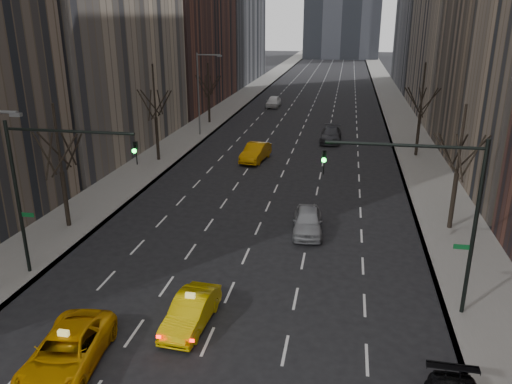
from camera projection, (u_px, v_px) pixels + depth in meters
The scene contains 16 objects.
sidewalk_left at pixel (238, 101), 80.38m from camera, with size 4.50×320.00×0.15m, color slate.
sidewalk_right at pixel (394, 105), 76.23m from camera, with size 4.50×320.00×0.15m, color slate.
tree_lw_b at pixel (62, 172), 30.85m from camera, with size 3.36×3.50×7.82m.
tree_lw_c at pixel (156, 118), 45.60m from camera, with size 3.36×3.50×8.74m.
tree_lw_d at pixel (209, 95), 62.47m from camera, with size 3.36×3.50×7.36m.
tree_rw_b at pixel (457, 174), 30.50m from camera, with size 3.36×3.50×7.82m.
tree_rw_c at pixel (420, 115), 47.11m from camera, with size 3.36×3.50×8.74m.
traffic_mast_left at pixel (45, 176), 24.20m from camera, with size 6.69×0.39×8.00m.
traffic_mast_right at pixel (437, 199), 21.12m from camera, with size 6.69×0.39×8.00m.
streetlight_far at pixel (201, 86), 55.09m from camera, with size 2.83×0.22×9.00m.
taxi_suv at pixel (67, 352), 18.94m from camera, with size 2.43×5.27×1.46m, color #D68F04.
taxi_sedan at pixel (191, 312), 21.64m from camera, with size 1.46×4.18×1.38m, color #D6B204.
silver_sedan_ahead at pixel (308, 221), 31.07m from camera, with size 1.79×4.46×1.52m, color gray.
far_taxi at pixel (256, 152), 46.78m from camera, with size 1.73×4.95×1.63m, color orange.
far_suv_grey at pixel (331, 135), 54.00m from camera, with size 2.14×5.28×1.53m, color #303035.
far_car_white at pixel (274, 102), 75.02m from camera, with size 1.92×4.76×1.62m, color white.
Camera 1 is at (5.12, -8.89, 12.74)m, focal length 35.00 mm.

